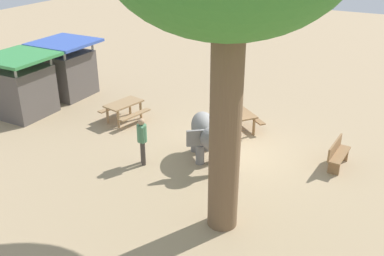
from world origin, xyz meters
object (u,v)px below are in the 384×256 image
object	(u,v)px
market_stall_blue	(68,71)
feed_bucket	(228,189)
picnic_table_far	(239,116)
market_stall_green	(23,89)
elephant	(206,133)
wooden_bench	(337,153)
picnic_table_near	(124,107)
person_handler	(142,138)

from	to	relation	value
market_stall_blue	feed_bucket	size ratio (longest dim) A/B	7.00
picnic_table_far	market_stall_green	world-z (taller)	market_stall_green
elephant	market_stall_green	world-z (taller)	market_stall_green
wooden_bench	elephant	bearing A→B (deg)	-63.94
elephant	wooden_bench	distance (m)	4.31
wooden_bench	feed_bucket	size ratio (longest dim) A/B	3.96
wooden_bench	market_stall_blue	size ratio (longest dim) A/B	0.57
wooden_bench	picnic_table_near	size ratio (longest dim) A/B	0.80
picnic_table_near	picnic_table_far	bearing A→B (deg)	118.64
market_stall_green	feed_bucket	world-z (taller)	market_stall_green
elephant	feed_bucket	distance (m)	2.31
feed_bucket	person_handler	bearing A→B (deg)	83.73
picnic_table_far	market_stall_blue	size ratio (longest dim) A/B	0.83
person_handler	market_stall_green	size ratio (longest dim) A/B	0.64
market_stall_blue	feed_bucket	distance (m)	10.65
picnic_table_far	market_stall_blue	world-z (taller)	market_stall_blue
picnic_table_near	market_stall_blue	distance (m)	4.20
elephant	feed_bucket	xyz separation A→B (m)	(-1.55, -1.50, -0.83)
feed_bucket	elephant	bearing A→B (deg)	44.20
elephant	wooden_bench	xyz separation A→B (m)	(1.60, -3.97, -0.52)
elephant	feed_bucket	bearing A→B (deg)	6.01
person_handler	market_stall_blue	xyz separation A→B (m)	(3.78, 6.57, 0.19)
wooden_bench	picnic_table_far	distance (m)	4.02
elephant	picnic_table_far	world-z (taller)	elephant
market_stall_green	feed_bucket	distance (m)	9.94
person_handler	picnic_table_far	distance (m)	4.27
wooden_bench	feed_bucket	distance (m)	4.00
wooden_bench	feed_bucket	world-z (taller)	wooden_bench
wooden_bench	market_stall_green	world-z (taller)	market_stall_green
market_stall_blue	person_handler	bearing A→B (deg)	-119.95
wooden_bench	picnic_table_near	xyz separation A→B (m)	(-0.24, 8.26, 0.12)
picnic_table_far	feed_bucket	size ratio (longest dim) A/B	5.83
person_handler	market_stall_green	xyz separation A→B (m)	(1.18, 6.57, 0.19)
market_stall_green	feed_bucket	xyz separation A→B (m)	(-1.54, -9.77, -0.98)
market_stall_green	feed_bucket	bearing A→B (deg)	-98.94
picnic_table_near	picnic_table_far	world-z (taller)	same
picnic_table_near	feed_bucket	world-z (taller)	picnic_table_near
wooden_bench	market_stall_green	distance (m)	12.36
picnic_table_near	feed_bucket	bearing A→B (deg)	75.34
wooden_bench	picnic_table_far	size ratio (longest dim) A/B	0.68
wooden_bench	market_stall_green	bearing A→B (deg)	-78.38
elephant	picnic_table_near	world-z (taller)	elephant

